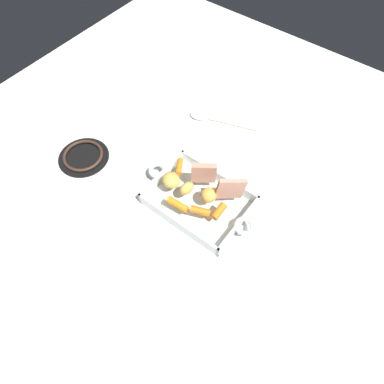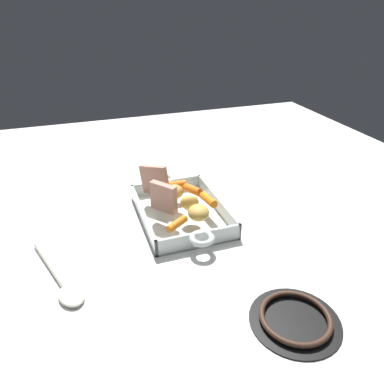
{
  "view_description": "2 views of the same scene",
  "coord_description": "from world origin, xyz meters",
  "px_view_note": "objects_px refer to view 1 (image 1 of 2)",
  "views": [
    {
      "loc": [
        -0.31,
        0.44,
        0.9
      ],
      "look_at": [
        0.02,
        0.01,
        0.06
      ],
      "focal_mm": 32.16,
      "sensor_mm": 36.0,
      "label": 1
    },
    {
      "loc": [
        0.8,
        -0.24,
        0.53
      ],
      "look_at": [
        0.02,
        0.03,
        0.08
      ],
      "focal_mm": 34.34,
      "sensor_mm": 36.0,
      "label": 2
    }
  ],
  "objects_px": {
    "baby_carrot_center_left": "(177,204)",
    "stove_burner_rear": "(83,156)",
    "roasting_dish": "(199,201)",
    "potato_near_roast": "(171,180)",
    "baby_carrot_northeast": "(200,211)",
    "baby_carrot_center_right": "(179,166)",
    "potato_corner": "(187,188)",
    "roast_slice_thick": "(204,173)",
    "baby_carrot_southeast": "(219,211)",
    "serving_spoon": "(213,119)",
    "roast_slice_thin": "(230,189)",
    "potato_whole": "(209,195)"
  },
  "relations": [
    {
      "from": "baby_carrot_center_left",
      "to": "stove_burner_rear",
      "type": "relative_size",
      "value": 0.39
    },
    {
      "from": "roasting_dish",
      "to": "potato_near_roast",
      "type": "bearing_deg",
      "value": 10.36
    },
    {
      "from": "baby_carrot_northeast",
      "to": "baby_carrot_center_left",
      "type": "relative_size",
      "value": 0.88
    },
    {
      "from": "baby_carrot_center_right",
      "to": "potato_corner",
      "type": "relative_size",
      "value": 1.2
    },
    {
      "from": "roast_slice_thick",
      "to": "baby_carrot_southeast",
      "type": "relative_size",
      "value": 1.44
    },
    {
      "from": "serving_spoon",
      "to": "roast_slice_thin",
      "type": "bearing_deg",
      "value": 113.64
    },
    {
      "from": "roast_slice_thin",
      "to": "baby_carrot_northeast",
      "type": "bearing_deg",
      "value": 70.06
    },
    {
      "from": "roasting_dish",
      "to": "stove_burner_rear",
      "type": "relative_size",
      "value": 2.26
    },
    {
      "from": "roast_slice_thick",
      "to": "potato_whole",
      "type": "distance_m",
      "value": 0.07
    },
    {
      "from": "baby_carrot_southeast",
      "to": "potato_whole",
      "type": "bearing_deg",
      "value": -23.69
    },
    {
      "from": "potato_whole",
      "to": "potato_near_roast",
      "type": "bearing_deg",
      "value": 12.02
    },
    {
      "from": "potato_near_roast",
      "to": "potato_whole",
      "type": "bearing_deg",
      "value": -167.98
    },
    {
      "from": "baby_carrot_northeast",
      "to": "stove_burner_rear",
      "type": "relative_size",
      "value": 0.34
    },
    {
      "from": "roast_slice_thick",
      "to": "baby_carrot_center_left",
      "type": "distance_m",
      "value": 0.12
    },
    {
      "from": "roasting_dish",
      "to": "potato_corner",
      "type": "bearing_deg",
      "value": 17.85
    },
    {
      "from": "roast_slice_thin",
      "to": "baby_carrot_northeast",
      "type": "height_order",
      "value": "roast_slice_thin"
    },
    {
      "from": "roast_slice_thin",
      "to": "serving_spoon",
      "type": "relative_size",
      "value": 0.33
    },
    {
      "from": "potato_corner",
      "to": "roast_slice_thin",
      "type": "bearing_deg",
      "value": -149.92
    },
    {
      "from": "roasting_dish",
      "to": "baby_carrot_southeast",
      "type": "bearing_deg",
      "value": 170.2
    },
    {
      "from": "baby_carrot_southeast",
      "to": "serving_spoon",
      "type": "xyz_separation_m",
      "value": [
        0.25,
        -0.33,
        -0.05
      ]
    },
    {
      "from": "stove_burner_rear",
      "to": "baby_carrot_center_right",
      "type": "bearing_deg",
      "value": -156.35
    },
    {
      "from": "stove_burner_rear",
      "to": "serving_spoon",
      "type": "relative_size",
      "value": 0.69
    },
    {
      "from": "baby_carrot_center_left",
      "to": "baby_carrot_southeast",
      "type": "height_order",
      "value": "same"
    },
    {
      "from": "roasting_dish",
      "to": "roast_slice_thin",
      "type": "relative_size",
      "value": 4.68
    },
    {
      "from": "roast_slice_thin",
      "to": "potato_corner",
      "type": "xyz_separation_m",
      "value": [
        0.11,
        0.06,
        -0.02
      ]
    },
    {
      "from": "baby_carrot_center_right",
      "to": "roast_slice_thick",
      "type": "bearing_deg",
      "value": -173.91
    },
    {
      "from": "baby_carrot_southeast",
      "to": "potato_near_roast",
      "type": "relative_size",
      "value": 0.9
    },
    {
      "from": "potato_corner",
      "to": "potato_near_roast",
      "type": "relative_size",
      "value": 0.85
    },
    {
      "from": "roast_slice_thin",
      "to": "potato_near_roast",
      "type": "distance_m",
      "value": 0.18
    },
    {
      "from": "baby_carrot_northeast",
      "to": "potato_near_roast",
      "type": "xyz_separation_m",
      "value": [
        0.13,
        -0.03,
        0.01
      ]
    },
    {
      "from": "potato_whole",
      "to": "serving_spoon",
      "type": "bearing_deg",
      "value": -57.2
    },
    {
      "from": "roast_slice_thick",
      "to": "potato_near_roast",
      "type": "height_order",
      "value": "roast_slice_thick"
    },
    {
      "from": "baby_carrot_northeast",
      "to": "baby_carrot_center_left",
      "type": "distance_m",
      "value": 0.07
    },
    {
      "from": "potato_whole",
      "to": "serving_spoon",
      "type": "height_order",
      "value": "potato_whole"
    },
    {
      "from": "roast_slice_thick",
      "to": "baby_carrot_center_right",
      "type": "height_order",
      "value": "roast_slice_thick"
    },
    {
      "from": "baby_carrot_center_right",
      "to": "potato_whole",
      "type": "relative_size",
      "value": 1.19
    },
    {
      "from": "baby_carrot_center_right",
      "to": "baby_carrot_center_left",
      "type": "bearing_deg",
      "value": 126.23
    },
    {
      "from": "baby_carrot_center_right",
      "to": "potato_corner",
      "type": "distance_m",
      "value": 0.09
    },
    {
      "from": "serving_spoon",
      "to": "baby_carrot_southeast",
      "type": "bearing_deg",
      "value": 108.25
    },
    {
      "from": "potato_near_roast",
      "to": "stove_burner_rear",
      "type": "xyz_separation_m",
      "value": [
        0.32,
        0.07,
        -0.06
      ]
    },
    {
      "from": "potato_whole",
      "to": "potato_near_roast",
      "type": "distance_m",
      "value": 0.12
    },
    {
      "from": "potato_whole",
      "to": "potato_near_roast",
      "type": "relative_size",
      "value": 0.85
    },
    {
      "from": "potato_whole",
      "to": "potato_corner",
      "type": "bearing_deg",
      "value": 17.55
    },
    {
      "from": "baby_carrot_northeast",
      "to": "baby_carrot_southeast",
      "type": "height_order",
      "value": "baby_carrot_northeast"
    },
    {
      "from": "potato_corner",
      "to": "stove_burner_rear",
      "type": "height_order",
      "value": "potato_corner"
    },
    {
      "from": "roasting_dish",
      "to": "serving_spoon",
      "type": "relative_size",
      "value": 1.56
    },
    {
      "from": "baby_carrot_northeast",
      "to": "baby_carrot_center_left",
      "type": "xyz_separation_m",
      "value": [
        0.06,
        0.02,
        -0.0
      ]
    },
    {
      "from": "roast_slice_thin",
      "to": "baby_carrot_northeast",
      "type": "distance_m",
      "value": 0.11
    },
    {
      "from": "roast_slice_thick",
      "to": "serving_spoon",
      "type": "bearing_deg",
      "value": -60.96
    },
    {
      "from": "roast_slice_thick",
      "to": "potato_corner",
      "type": "relative_size",
      "value": 1.54
    }
  ]
}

